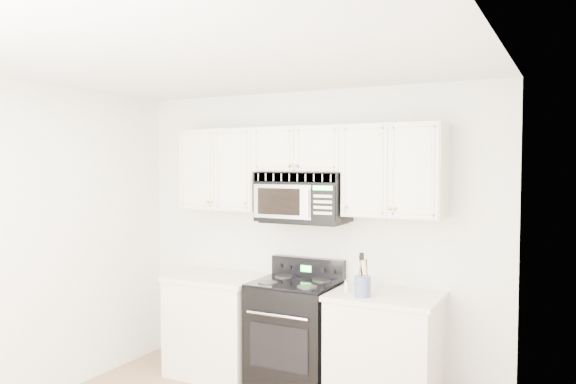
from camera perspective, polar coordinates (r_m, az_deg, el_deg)
The scene contains 9 objects.
room at distance 3.60m, azimuth -9.66°, elevation -7.55°, with size 3.51×3.51×2.61m.
base_cabinet_left at distance 5.39m, azimuth -7.08°, elevation -13.55°, with size 0.86×0.65×0.92m.
base_cabinet_right at distance 4.72m, azimuth 9.83°, elevation -16.00°, with size 0.86×0.65×0.92m.
range at distance 5.00m, azimuth 0.75°, elevation -14.16°, with size 0.70×0.64×1.11m.
upper_cabinets at distance 4.90m, azimuth 1.54°, elevation 2.70°, with size 2.44×0.37×0.75m.
microwave at distance 4.86m, azimuth 1.55°, elevation -0.46°, with size 0.78×0.44×0.43m.
utensil_crock at distance 4.45m, azimuth 7.59°, elevation -9.40°, with size 0.13×0.13×0.34m.
shaker_salt at distance 4.59m, azimuth 5.97°, elevation -9.45°, with size 0.04×0.04×0.10m.
shaker_pepper at distance 4.67m, azimuth 7.40°, elevation -9.30°, with size 0.04×0.04×0.09m.
Camera 1 is at (2.14, -2.82, 1.95)m, focal length 35.00 mm.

